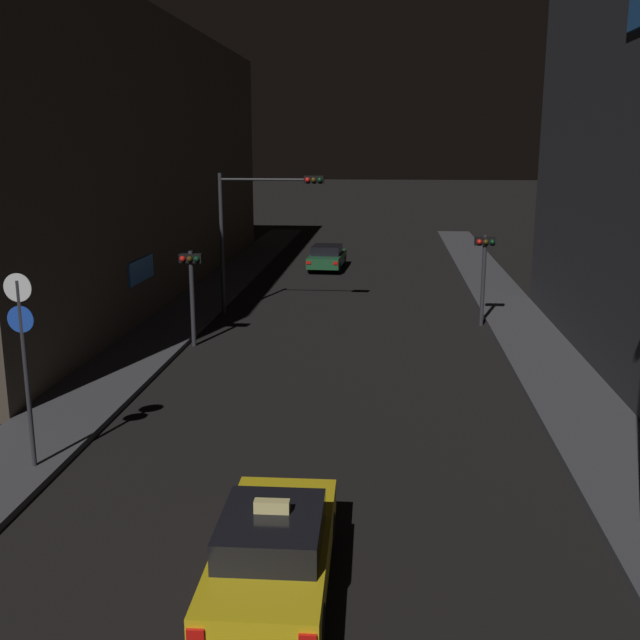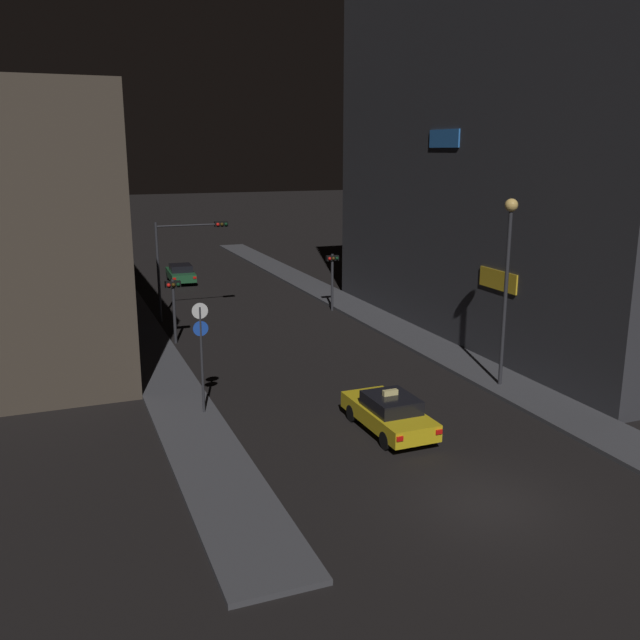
% 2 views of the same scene
% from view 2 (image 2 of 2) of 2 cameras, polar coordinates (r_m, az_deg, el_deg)
% --- Properties ---
extents(ground_plane, '(300.00, 300.00, 0.00)m').
position_cam_2_polar(ground_plane, '(21.25, 13.39, -14.50)').
color(ground_plane, black).
extents(sidewalk_left, '(2.52, 58.47, 0.16)m').
position_cam_2_polar(sidewalk_left, '(43.74, -15.30, 0.31)').
color(sidewalk_left, '#424247').
rests_on(sidewalk_left, ground_plane).
extents(sidewalk_right, '(2.52, 58.47, 0.16)m').
position_cam_2_polar(sidewalk_right, '(47.08, 1.45, 1.74)').
color(sidewalk_right, '#424247').
rests_on(sidewalk_right, ground_plane).
extents(building_facade_left, '(7.96, 35.94, 12.59)m').
position_cam_2_polar(building_facade_left, '(45.69, -22.80, 8.19)').
color(building_facade_left, '#473D33').
rests_on(building_facade_left, ground_plane).
extents(building_facade_right, '(8.35, 26.20, 22.89)m').
position_cam_2_polar(building_facade_right, '(39.18, 15.69, 15.54)').
color(building_facade_right, '#333338').
rests_on(building_facade_right, ground_plane).
extents(taxi, '(1.88, 4.48, 1.62)m').
position_cam_2_polar(taxi, '(25.28, 5.72, -7.62)').
color(taxi, yellow).
rests_on(taxi, ground_plane).
extents(far_car, '(2.01, 4.53, 1.42)m').
position_cam_2_polar(far_car, '(54.36, -11.43, 3.81)').
color(far_car, '#1E512D').
rests_on(far_car, ground_plane).
extents(traffic_light_overhead, '(4.33, 0.42, 5.92)m').
position_cam_2_polar(traffic_light_overhead, '(41.65, -11.18, 5.69)').
color(traffic_light_overhead, '#2D2D33').
rests_on(traffic_light_overhead, ground_plane).
extents(traffic_light_left_kerb, '(0.80, 0.42, 3.43)m').
position_cam_2_polar(traffic_light_left_kerb, '(36.83, -12.00, 1.83)').
color(traffic_light_left_kerb, '#2D2D33').
rests_on(traffic_light_left_kerb, ground_plane).
extents(traffic_light_right_kerb, '(0.80, 0.42, 3.63)m').
position_cam_2_polar(traffic_light_right_kerb, '(43.55, 1.03, 4.13)').
color(traffic_light_right_kerb, '#2D2D33').
rests_on(traffic_light_right_kerb, ground_plane).
extents(sign_pole_left, '(0.61, 0.10, 4.30)m').
position_cam_2_polar(sign_pole_left, '(26.33, -9.77, -2.19)').
color(sign_pole_left, '#2D2D33').
rests_on(sign_pole_left, sidewalk_left).
extents(street_lamp_near_block, '(0.54, 0.54, 7.90)m').
position_cam_2_polar(street_lamp_near_block, '(29.56, 15.25, 4.94)').
color(street_lamp_near_block, '#2D2D33').
rests_on(street_lamp_near_block, sidewalk_right).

